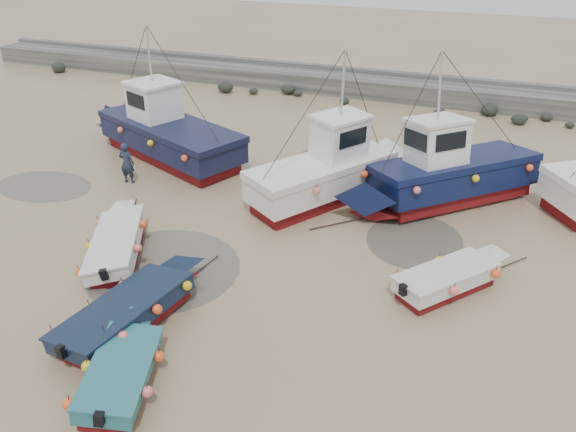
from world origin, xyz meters
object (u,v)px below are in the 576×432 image
dinghy_0 (120,238)px  person (130,182)px  dinghy_2 (122,362)px  cabin_boat_0 (162,131)px  dinghy_1 (135,306)px  cabin_boat_1 (332,169)px  cabin_boat_2 (443,174)px  dinghy_3 (455,274)px

dinghy_0 → person: dinghy_0 is taller
dinghy_2 → cabin_boat_0: bearing=98.9°
dinghy_1 → cabin_boat_1: size_ratio=0.77×
dinghy_0 → dinghy_1: (2.75, -3.18, 0.00)m
dinghy_1 → cabin_boat_0: bearing=127.7°
dinghy_0 → cabin_boat_2: 12.94m
cabin_boat_1 → person: (-9.02, -1.71, -1.36)m
cabin_boat_1 → cabin_boat_2: 4.53m
dinghy_1 → dinghy_3: (8.73, 4.97, 0.01)m
dinghy_2 → cabin_boat_0: (-7.14, 13.70, 0.74)m
dinghy_3 → person: size_ratio=2.57×
dinghy_1 → dinghy_2: 2.40m
cabin_boat_1 → person: cabin_boat_1 is taller
dinghy_3 → cabin_boat_1: cabin_boat_1 is taller
cabin_boat_0 → person: cabin_boat_0 is taller
cabin_boat_2 → dinghy_3: bearing=148.0°
dinghy_0 → cabin_boat_0: cabin_boat_0 is taller
dinghy_0 → cabin_boat_1: size_ratio=0.72×
dinghy_1 → cabin_boat_1: (3.13, 9.92, 0.82)m
cabin_boat_1 → person: 9.28m
dinghy_2 → person: size_ratio=2.80×
dinghy_1 → cabin_boat_2: 13.36m
cabin_boat_0 → cabin_boat_1: 9.35m
dinghy_1 → dinghy_3: size_ratio=1.37×
dinghy_2 → cabin_boat_2: bearing=45.1°
dinghy_1 → person: dinghy_1 is taller
dinghy_1 → dinghy_2: bearing=-53.9°
dinghy_1 → dinghy_2: same height
dinghy_2 → cabin_boat_0: 15.46m
cabin_boat_2 → cabin_boat_1: bearing=60.6°
dinghy_3 → cabin_boat_1: bearing=177.8°
dinghy_1 → person: (-5.90, 8.21, -0.54)m
cabin_boat_2 → person: 13.78m
cabin_boat_1 → cabin_boat_2: same height
dinghy_0 → cabin_boat_1: cabin_boat_1 is taller
cabin_boat_0 → person: (0.18, -3.33, -1.30)m
dinghy_0 → dinghy_3: (11.48, 1.80, 0.02)m
dinghy_3 → cabin_boat_0: cabin_boat_0 is taller
cabin_boat_0 → cabin_boat_2: (13.61, -0.54, 0.04)m
dinghy_1 → person: size_ratio=3.52×
dinghy_1 → dinghy_3: bearing=39.6°
cabin_boat_2 → person: (-13.43, -2.79, -1.34)m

